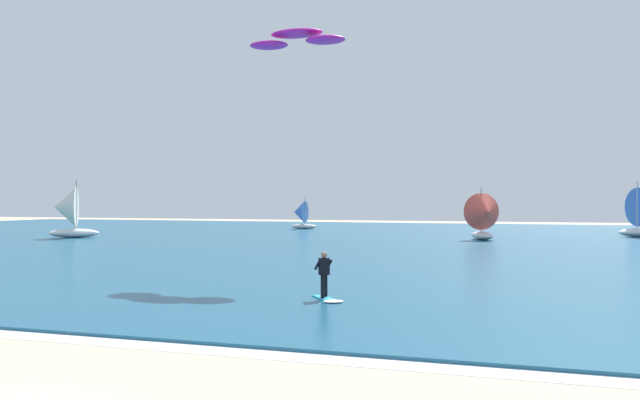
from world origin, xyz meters
name	(u,v)px	position (x,y,z in m)	size (l,w,h in m)	color
ocean	(445,241)	(0.00, 51.59, 0.05)	(160.00, 90.00, 0.10)	navy
shoreline_foam	(130,342)	(-1.26, 6.31, 0.01)	(75.08, 1.26, 0.01)	white
kitesurfer	(326,282)	(1.31, 14.41, 0.70)	(1.65, 1.89, 1.67)	#26B2CC
kite	(297,39)	(-3.31, 23.68, 11.74)	(5.24, 1.99, 0.78)	#B21999
sailboat_far_left	(67,211)	(-34.12, 44.40, 2.57)	(4.85, 4.39, 5.39)	white
sailboat_heeled_over	(484,216)	(3.24, 53.12, 2.24)	(3.72, 4.17, 4.66)	silver
sailboat_leading	(300,214)	(-20.35, 70.07, 1.87)	(3.29, 2.78, 3.87)	silver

